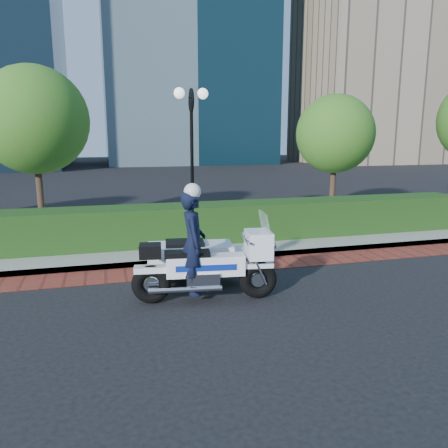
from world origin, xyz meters
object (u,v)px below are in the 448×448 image
object	(u,v)px
tree_b	(34,120)
tree_c	(335,134)
lamppost	(192,137)
police_motorcycle	(198,256)

from	to	relation	value
tree_b	tree_c	size ratio (longest dim) A/B	1.14
lamppost	police_motorcycle	world-z (taller)	lamppost
tree_c	police_motorcycle	distance (m)	9.47
lamppost	tree_c	world-z (taller)	tree_c
lamppost	tree_c	bearing A→B (deg)	13.30
lamppost	tree_b	distance (m)	4.71
tree_b	lamppost	bearing A→B (deg)	-16.11
lamppost	tree_b	size ratio (longest dim) A/B	0.86
police_motorcycle	lamppost	bearing A→B (deg)	87.23
tree_b	police_motorcycle	size ratio (longest dim) A/B	1.83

